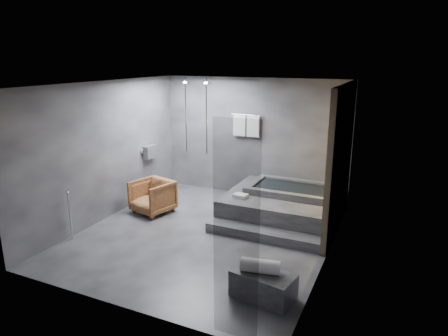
% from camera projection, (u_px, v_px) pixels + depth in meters
% --- Properties ---
extents(room, '(5.00, 5.04, 2.82)m').
position_uv_depth(room, '(230.00, 144.00, 7.16)').
color(room, '#2B2A2D').
rests_on(room, ground).
extents(tub_deck, '(2.20, 2.00, 0.50)m').
position_uv_depth(tub_deck, '(282.00, 205.00, 8.35)').
color(tub_deck, '#2F2F32').
rests_on(tub_deck, ground).
extents(tub_step, '(2.20, 0.36, 0.18)m').
position_uv_depth(tub_step, '(263.00, 234.00, 7.36)').
color(tub_step, '#2F2F32').
rests_on(tub_step, ground).
extents(concrete_bench, '(0.92, 0.61, 0.38)m').
position_uv_depth(concrete_bench, '(263.00, 285.00, 5.54)').
color(concrete_bench, '#2F2F31').
rests_on(concrete_bench, ground).
extents(driftwood_chair, '(0.94, 0.95, 0.71)m').
position_uv_depth(driftwood_chair, '(153.00, 197.00, 8.56)').
color(driftwood_chair, '#4C2813').
rests_on(driftwood_chair, ground).
extents(rolled_towel, '(0.57, 0.29, 0.19)m').
position_uv_depth(rolled_towel, '(260.00, 266.00, 5.46)').
color(rolled_towel, white).
rests_on(rolled_towel, concrete_bench).
extents(deck_towel, '(0.30, 0.24, 0.07)m').
position_uv_depth(deck_towel, '(240.00, 196.00, 8.06)').
color(deck_towel, silver).
rests_on(deck_towel, tub_deck).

